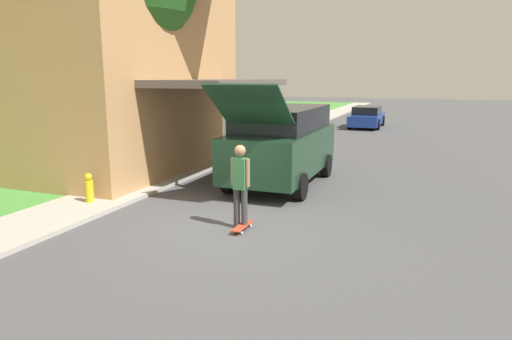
{
  "coord_description": "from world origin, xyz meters",
  "views": [
    {
      "loc": [
        4.03,
        -8.35,
        3.07
      ],
      "look_at": [
        0.24,
        1.51,
        0.9
      ],
      "focal_mm": 32.0,
      "sensor_mm": 36.0,
      "label": 1
    }
  ],
  "objects_px": {
    "suv_parked": "(282,143)",
    "skateboarder": "(240,182)",
    "car_down_street": "(367,117)",
    "fire_hydrant": "(89,188)",
    "skateboard": "(242,226)"
  },
  "relations": [
    {
      "from": "skateboard",
      "to": "skateboarder",
      "type": "bearing_deg",
      "value": 129.84
    },
    {
      "from": "suv_parked",
      "to": "fire_hydrant",
      "type": "height_order",
      "value": "suv_parked"
    },
    {
      "from": "suv_parked",
      "to": "skateboard",
      "type": "bearing_deg",
      "value": -83.04
    },
    {
      "from": "suv_parked",
      "to": "skateboard",
      "type": "xyz_separation_m",
      "value": [
        0.51,
        -4.16,
        -1.14
      ]
    },
    {
      "from": "skateboard",
      "to": "fire_hydrant",
      "type": "height_order",
      "value": "fire_hydrant"
    },
    {
      "from": "suv_parked",
      "to": "fire_hydrant",
      "type": "xyz_separation_m",
      "value": [
        -3.62,
        -3.84,
        -0.78
      ]
    },
    {
      "from": "car_down_street",
      "to": "skateboarder",
      "type": "bearing_deg",
      "value": -89.45
    },
    {
      "from": "skateboarder",
      "to": "fire_hydrant",
      "type": "distance_m",
      "value": 4.09
    },
    {
      "from": "suv_parked",
      "to": "car_down_street",
      "type": "bearing_deg",
      "value": 89.18
    },
    {
      "from": "fire_hydrant",
      "to": "car_down_street",
      "type": "bearing_deg",
      "value": 79.18
    },
    {
      "from": "car_down_street",
      "to": "fire_hydrant",
      "type": "bearing_deg",
      "value": -100.82
    },
    {
      "from": "suv_parked",
      "to": "skateboarder",
      "type": "relative_size",
      "value": 3.2
    },
    {
      "from": "suv_parked",
      "to": "car_down_street",
      "type": "xyz_separation_m",
      "value": [
        0.23,
        16.33,
        -0.59
      ]
    },
    {
      "from": "fire_hydrant",
      "to": "skateboarder",
      "type": "bearing_deg",
      "value": -3.22
    },
    {
      "from": "skateboarder",
      "to": "fire_hydrant",
      "type": "xyz_separation_m",
      "value": [
        -4.05,
        0.23,
        -0.53
      ]
    }
  ]
}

